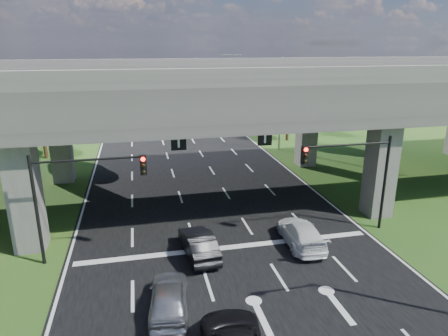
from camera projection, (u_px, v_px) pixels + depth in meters
name	position (u px, v px, depth m)	size (l,w,h in m)	color
ground	(244.00, 282.00, 19.69)	(160.00, 160.00, 0.00)	#1F4817
road	(208.00, 205.00, 29.01)	(18.00, 120.00, 0.03)	black
overpass	(202.00, 92.00, 28.51)	(80.00, 15.00, 10.00)	#393734
signal_right	(355.00, 168.00, 23.73)	(5.76, 0.54, 6.00)	black
signal_left	(79.00, 187.00, 20.50)	(5.76, 0.54, 6.00)	black
streetlight_far	(277.00, 97.00, 42.39)	(3.38, 0.25, 10.00)	gray
streetlight_beyond	(239.00, 83.00, 57.30)	(3.38, 0.25, 10.00)	gray
tree_left_near	(41.00, 111.00, 39.60)	(4.50, 4.50, 7.80)	black
tree_left_mid	(28.00, 107.00, 46.62)	(3.91, 3.90, 6.76)	black
tree_left_far	(73.00, 90.00, 54.61)	(4.80, 4.80, 8.32)	black
tree_right_near	(289.00, 103.00, 47.13)	(4.20, 4.20, 7.28)	black
tree_right_mid	(288.00, 97.00, 55.30)	(3.91, 3.90, 6.76)	black
tree_right_far	(245.00, 87.00, 61.74)	(4.50, 4.50, 7.80)	black
car_silver	(169.00, 297.00, 17.29)	(1.67, 4.14, 1.41)	#A3A5AB
car_dark	(199.00, 244.00, 21.90)	(1.49, 4.27, 1.41)	black
car_white	(301.00, 233.00, 23.15)	(1.91, 4.69, 1.36)	white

